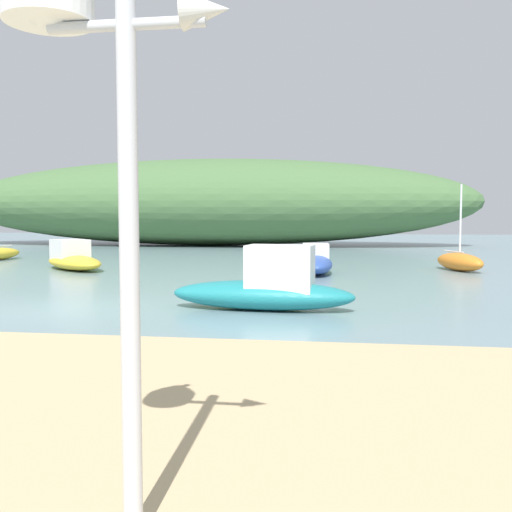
% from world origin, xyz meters
% --- Properties ---
extents(ground_plane, '(120.00, 120.00, 0.00)m').
position_xyz_m(ground_plane, '(0.00, 0.00, 0.00)').
color(ground_plane, gray).
extents(distant_hill, '(40.65, 10.81, 6.53)m').
position_xyz_m(distant_hill, '(-3.60, 30.34, 3.27)').
color(distant_hill, '#476B3D').
rests_on(distant_hill, ground).
extents(mast_structure, '(1.36, 0.53, 3.60)m').
position_xyz_m(mast_structure, '(4.89, -9.21, 3.18)').
color(mast_structure, silver).
rests_on(mast_structure, beach_sand).
extents(motorboat_near_shore, '(4.15, 4.07, 1.23)m').
position_xyz_m(motorboat_near_shore, '(-4.43, 9.72, 0.45)').
color(motorboat_near_shore, gold).
rests_on(motorboat_near_shore, ground).
extents(motorboat_west_reach, '(1.48, 3.89, 1.14)m').
position_xyz_m(motorboat_west_reach, '(5.58, 9.52, 0.45)').
color(motorboat_west_reach, '#2D4C9E').
rests_on(motorboat_west_reach, ground).
extents(motorboat_inner_mooring, '(4.43, 1.55, 1.52)m').
position_xyz_m(motorboat_inner_mooring, '(4.81, 0.67, 0.54)').
color(motorboat_inner_mooring, teal).
rests_on(motorboat_inner_mooring, ground).
extents(sailboat_mid_channel, '(1.96, 3.02, 3.47)m').
position_xyz_m(sailboat_mid_channel, '(11.26, 11.36, 0.38)').
color(sailboat_mid_channel, orange).
rests_on(sailboat_mid_channel, ground).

